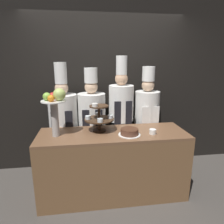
{
  "coord_description": "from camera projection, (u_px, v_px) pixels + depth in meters",
  "views": [
    {
      "loc": [
        -0.35,
        -2.08,
        1.8
      ],
      "look_at": [
        0.0,
        0.42,
        1.14
      ],
      "focal_mm": 32.0,
      "sensor_mm": 36.0,
      "label": 1
    }
  ],
  "objects": [
    {
      "name": "ground_plane",
      "position": [
        117.0,
        208.0,
        2.49
      ],
      "size": [
        14.0,
        14.0,
        0.0
      ],
      "primitive_type": "plane",
      "color": "#47423D"
    },
    {
      "name": "wall_back",
      "position": [
        105.0,
        85.0,
        3.31
      ],
      "size": [
        10.0,
        0.06,
        2.8
      ],
      "color": "black",
      "rests_on": "ground_plane"
    },
    {
      "name": "buffet_counter",
      "position": [
        113.0,
        164.0,
        2.68
      ],
      "size": [
        1.91,
        0.64,
        0.89
      ],
      "color": "brown",
      "rests_on": "ground_plane"
    },
    {
      "name": "tiered_stand",
      "position": [
        99.0,
        117.0,
        2.58
      ],
      "size": [
        0.39,
        0.39,
        0.39
      ],
      "color": "#3D2819",
      "rests_on": "buffet_counter"
    },
    {
      "name": "fruit_pedestal",
      "position": [
        55.0,
        105.0,
        2.36
      ],
      "size": [
        0.3,
        0.3,
        0.59
      ],
      "color": "#B2ADA8",
      "rests_on": "buffet_counter"
    },
    {
      "name": "cake_round",
      "position": [
        129.0,
        132.0,
        2.48
      ],
      "size": [
        0.28,
        0.28,
        0.08
      ],
      "color": "white",
      "rests_on": "buffet_counter"
    },
    {
      "name": "cup_white",
      "position": [
        153.0,
        132.0,
        2.52
      ],
      "size": [
        0.09,
        0.09,
        0.06
      ],
      "color": "white",
      "rests_on": "buffet_counter"
    },
    {
      "name": "chef_left",
      "position": [
        64.0,
        121.0,
        2.97
      ],
      "size": [
        0.42,
        0.42,
        1.77
      ],
      "color": "#28282D",
      "rests_on": "ground_plane"
    },
    {
      "name": "chef_center_left",
      "position": [
        92.0,
        120.0,
        3.02
      ],
      "size": [
        0.41,
        0.41,
        1.69
      ],
      "color": "#28282D",
      "rests_on": "ground_plane"
    },
    {
      "name": "chef_center_right",
      "position": [
        121.0,
        114.0,
        3.06
      ],
      "size": [
        0.37,
        0.37,
        1.86
      ],
      "color": "#28282D",
      "rests_on": "ground_plane"
    },
    {
      "name": "chef_right",
      "position": [
        147.0,
        117.0,
        3.13
      ],
      "size": [
        0.38,
        0.38,
        1.71
      ],
      "color": "#28282D",
      "rests_on": "ground_plane"
    }
  ]
}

